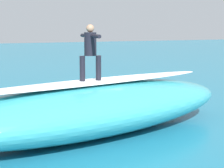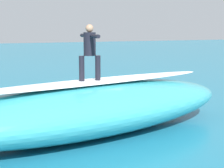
# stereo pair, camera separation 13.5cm
# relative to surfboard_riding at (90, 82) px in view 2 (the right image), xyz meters

# --- Properties ---
(ground_plane) EXTENTS (120.00, 120.00, 0.00)m
(ground_plane) POSITION_rel_surfboard_riding_xyz_m (-0.46, -1.91, -1.53)
(ground_plane) COLOR teal
(wave_crest) EXTENTS (10.40, 5.23, 1.49)m
(wave_crest) POSITION_rel_surfboard_riding_xyz_m (-0.06, -0.01, -0.78)
(wave_crest) COLOR teal
(wave_crest) RESTS_ON ground_plane
(wave_foam_lip) EXTENTS (8.50, 2.91, 0.08)m
(wave_foam_lip) POSITION_rel_surfboard_riding_xyz_m (-0.06, -0.01, 0.00)
(wave_foam_lip) COLOR white
(wave_foam_lip) RESTS_ON wave_crest
(surfboard_riding) EXTENTS (2.25, 0.61, 0.07)m
(surfboard_riding) POSITION_rel_surfboard_riding_xyz_m (0.00, 0.00, 0.00)
(surfboard_riding) COLOR #33B2D1
(surfboard_riding) RESTS_ON wave_crest
(surfer_riding) EXTENTS (0.63, 1.51, 1.60)m
(surfer_riding) POSITION_rel_surfboard_riding_xyz_m (-0.00, -0.00, 0.97)
(surfer_riding) COLOR black
(surfer_riding) RESTS_ON surfboard_riding
(surfboard_paddling) EXTENTS (2.50, 1.34, 0.06)m
(surfboard_paddling) POSITION_rel_surfboard_riding_xyz_m (-2.57, -2.71, -1.50)
(surfboard_paddling) COLOR silver
(surfboard_paddling) RESTS_ON ground_plane
(surfer_paddling) EXTENTS (1.73, 0.82, 0.32)m
(surfer_paddling) POSITION_rel_surfboard_riding_xyz_m (-2.45, -2.67, -1.33)
(surfer_paddling) COLOR black
(surfer_paddling) RESTS_ON surfboard_paddling
(foam_patch_near) EXTENTS (1.05, 1.03, 0.17)m
(foam_patch_near) POSITION_rel_surfboard_riding_xyz_m (1.61, 0.06, -1.44)
(foam_patch_near) COLOR white
(foam_patch_near) RESTS_ON ground_plane
(foam_patch_mid) EXTENTS (0.53, 0.75, 0.18)m
(foam_patch_mid) POSITION_rel_surfboard_riding_xyz_m (0.10, -4.33, -1.44)
(foam_patch_mid) COLOR white
(foam_patch_mid) RESTS_ON ground_plane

